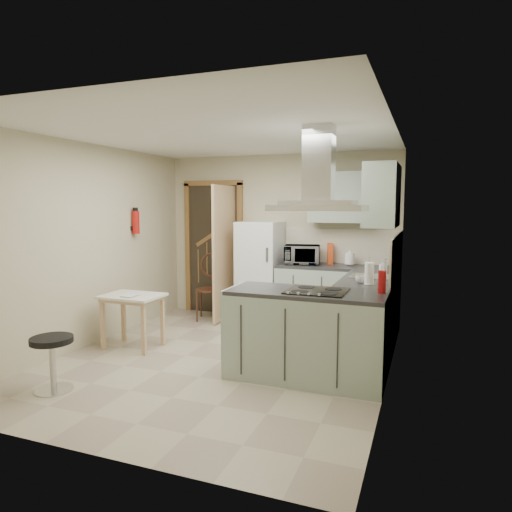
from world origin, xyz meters
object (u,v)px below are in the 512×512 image
at_px(extractor_hood, 318,208).
at_px(bentwood_chair, 209,290).
at_px(peninsula, 306,335).
at_px(microwave, 302,255).
at_px(drop_leaf_table, 133,321).
at_px(fridge, 260,272).
at_px(stool, 53,363).

bearing_deg(extractor_hood, bentwood_chair, 139.15).
height_order(peninsula, microwave, microwave).
xyz_separation_m(peninsula, drop_leaf_table, (-2.24, 0.23, -0.12)).
relative_size(extractor_hood, drop_leaf_table, 1.28).
relative_size(peninsula, drop_leaf_table, 2.21).
bearing_deg(peninsula, fridge, 121.74).
xyz_separation_m(fridge, extractor_hood, (1.32, -1.98, 0.97)).
bearing_deg(stool, fridge, 73.28).
bearing_deg(extractor_hood, peninsula, 180.00).
distance_m(extractor_hood, stool, 2.92).
bearing_deg(microwave, stool, -127.72).
xyz_separation_m(fridge, peninsula, (1.22, -1.98, -0.30)).
height_order(drop_leaf_table, stool, drop_leaf_table).
relative_size(extractor_hood, stool, 1.72).
distance_m(extractor_hood, drop_leaf_table, 2.73).
relative_size(bentwood_chair, microwave, 1.87).
bearing_deg(extractor_hood, fridge, 123.79).
height_order(extractor_hood, drop_leaf_table, extractor_hood).
relative_size(peninsula, stool, 2.97).
bearing_deg(fridge, bentwood_chair, -166.55).
xyz_separation_m(extractor_hood, stool, (-2.26, -1.14, -1.46)).
height_order(drop_leaf_table, microwave, microwave).
relative_size(fridge, extractor_hood, 1.67).
relative_size(extractor_hood, microwave, 1.83).
bearing_deg(drop_leaf_table, microwave, 45.86).
distance_m(extractor_hood, bentwood_chair, 3.03).
bearing_deg(drop_leaf_table, peninsula, -6.14).
xyz_separation_m(extractor_hood, drop_leaf_table, (-2.34, 0.23, -1.39)).
bearing_deg(microwave, fridge, 167.74).
height_order(peninsula, bentwood_chair, bentwood_chair).
bearing_deg(microwave, peninsula, -84.25).
distance_m(fridge, microwave, 0.71).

